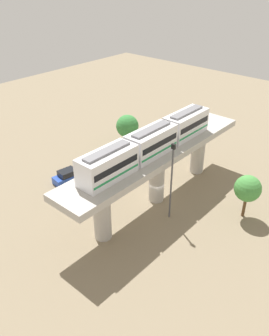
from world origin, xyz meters
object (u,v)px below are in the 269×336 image
object	(u,v)px
parked_car_red	(108,167)
tree_mid_lot	(127,126)
tree_near_viaduct	(248,189)
parked_car_blue	(68,176)
signal_post	(172,179)
train	(151,142)

from	to	relation	value
parked_car_red	tree_mid_lot	distance (m)	9.43
parked_car_red	tree_near_viaduct	world-z (taller)	tree_near_viaduct
parked_car_red	tree_near_viaduct	xyz separation A→B (m)	(-19.28, -3.38, 3.12)
tree_mid_lot	parked_car_red	bearing A→B (deg)	114.27
parked_car_blue	tree_near_viaduct	distance (m)	23.57
tree_mid_lot	signal_post	distance (m)	19.85
tree_near_viaduct	signal_post	xyz separation A→B (m)	(6.47, 5.95, 1.49)
parked_car_red	signal_post	xyz separation A→B (m)	(-12.80, 2.57, 4.61)
tree_near_viaduct	signal_post	size ratio (longest dim) A/B	0.56
parked_car_red	parked_car_blue	world-z (taller)	same
signal_post	train	bearing A→B (deg)	-7.74
parked_car_blue	tree_near_viaduct	world-z (taller)	tree_near_viaduct
tree_near_viaduct	tree_mid_lot	xyz separation A→B (m)	(23.00, -4.87, -0.47)
train	tree_near_viaduct	size ratio (longest dim) A/B	3.76
train	parked_car_red	size ratio (longest dim) A/B	4.69
parked_car_blue	tree_mid_lot	distance (m)	13.91
tree_near_viaduct	signal_post	bearing A→B (deg)	42.61
signal_post	parked_car_blue	bearing A→B (deg)	10.35
tree_near_viaduct	tree_mid_lot	bearing A→B (deg)	-11.95
train	tree_near_viaduct	bearing A→B (deg)	-150.92
train	signal_post	size ratio (longest dim) A/B	2.12
parked_car_blue	tree_near_viaduct	size ratio (longest dim) A/B	0.81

